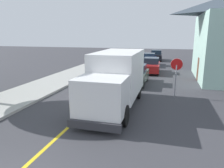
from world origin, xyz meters
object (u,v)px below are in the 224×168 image
object	(u,v)px
parked_car_far	(149,60)
parked_car_furthest	(156,56)
parked_car_mid	(151,66)
stop_sign	(176,70)
parked_car_near	(136,75)
box_truck	(116,77)

from	to	relation	value
parked_car_far	parked_car_furthest	bearing A→B (deg)	84.15
parked_car_furthest	parked_car_mid	bearing A→B (deg)	-89.14
parked_car_far	stop_sign	size ratio (longest dim) A/B	1.67
parked_car_near	stop_sign	world-z (taller)	stop_sign
parked_car_near	parked_car_furthest	world-z (taller)	same
parked_car_furthest	stop_sign	world-z (taller)	stop_sign
box_truck	parked_car_far	xyz separation A→B (m)	(0.24, 17.52, -0.97)
box_truck	parked_car_far	size ratio (longest dim) A/B	1.63
parked_car_near	stop_sign	xyz separation A→B (m)	(3.19, -3.25, 1.06)
box_truck	parked_car_furthest	size ratio (longest dim) A/B	1.62
box_truck	parked_car_furthest	world-z (taller)	box_truck
box_truck	stop_sign	bearing A→B (deg)	40.26
box_truck	parked_car_furthest	bearing A→B (deg)	87.91
box_truck	parked_car_mid	xyz separation A→B (m)	(1.04, 11.93, -0.97)
stop_sign	parked_car_far	bearing A→B (deg)	102.30
parked_car_mid	parked_car_furthest	world-z (taller)	same
stop_sign	parked_car_mid	bearing A→B (deg)	104.79
parked_car_mid	parked_car_far	world-z (taller)	same
parked_car_mid	parked_car_far	bearing A→B (deg)	98.19
parked_car_mid	box_truck	bearing A→B (deg)	-94.99
box_truck	stop_sign	size ratio (longest dim) A/B	2.71
parked_car_mid	stop_sign	distance (m)	9.40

